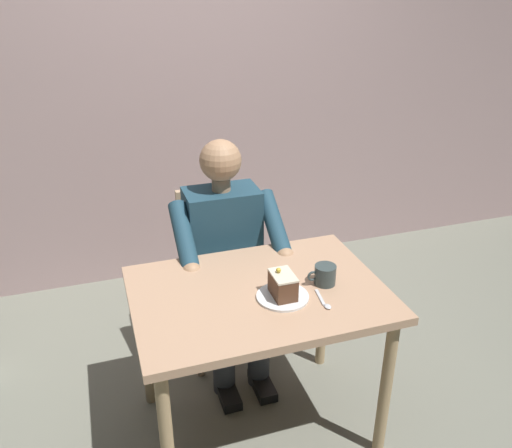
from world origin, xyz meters
name	(u,v)px	position (x,y,z in m)	size (l,w,h in m)	color
ground_plane	(258,423)	(0.00, 0.00, 0.00)	(14.00, 14.00, 0.00)	slate
cafe_rear_panel	(175,46)	(0.00, -1.58, 1.50)	(6.40, 0.12, 3.00)	#AD8F8E
dining_table	(258,309)	(0.00, 0.00, 0.64)	(1.02, 0.73, 0.73)	tan
chair	(219,265)	(0.00, -0.66, 0.49)	(0.42, 0.42, 0.89)	tan
seated_person	(227,258)	(0.00, -0.49, 0.62)	(0.53, 0.58, 1.20)	#204153
dessert_plate	(283,297)	(-0.07, 0.08, 0.73)	(0.21, 0.21, 0.01)	white
cake_slice	(283,285)	(-0.07, 0.08, 0.79)	(0.09, 0.13, 0.12)	brown
coffee_cup	(325,274)	(-0.28, 0.04, 0.77)	(0.12, 0.09, 0.08)	#324040
dessert_spoon	(324,302)	(-0.21, 0.17, 0.73)	(0.03, 0.14, 0.01)	silver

